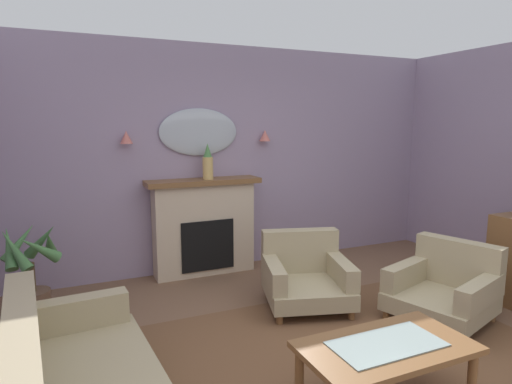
{
  "coord_description": "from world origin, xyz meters",
  "views": [
    {
      "loc": [
        -1.98,
        -2.38,
        1.82
      ],
      "look_at": [
        -0.23,
        1.53,
        1.14
      ],
      "focal_mm": 30.62,
      "sensor_mm": 36.0,
      "label": 1
    }
  ],
  "objects_px": {
    "armchair_by_coffee_table": "(305,275)",
    "armchair_in_corner": "(445,287)",
    "wall_mirror": "(199,132)",
    "floral_couch": "(72,380)",
    "wall_sconce_left": "(126,137)",
    "mantel_vase_left": "(208,163)",
    "coffee_table": "(386,353)",
    "potted_plant_corner_palm": "(31,271)",
    "fireplace": "(204,227)",
    "wall_sconce_right": "(265,136)"
  },
  "relations": [
    {
      "from": "fireplace",
      "to": "wall_sconce_left",
      "type": "relative_size",
      "value": 9.71
    },
    {
      "from": "mantel_vase_left",
      "to": "wall_sconce_right",
      "type": "relative_size",
      "value": 3.02
    },
    {
      "from": "fireplace",
      "to": "potted_plant_corner_palm",
      "type": "relative_size",
      "value": 1.51
    },
    {
      "from": "wall_sconce_left",
      "to": "armchair_in_corner",
      "type": "height_order",
      "value": "wall_sconce_left"
    },
    {
      "from": "wall_sconce_left",
      "to": "mantel_vase_left",
      "type": "bearing_deg",
      "value": -7.59
    },
    {
      "from": "armchair_by_coffee_table",
      "to": "armchair_in_corner",
      "type": "height_order",
      "value": "same"
    },
    {
      "from": "fireplace",
      "to": "armchair_by_coffee_table",
      "type": "bearing_deg",
      "value": -63.42
    },
    {
      "from": "wall_mirror",
      "to": "wall_sconce_left",
      "type": "distance_m",
      "value": 0.85
    },
    {
      "from": "mantel_vase_left",
      "to": "wall_mirror",
      "type": "height_order",
      "value": "wall_mirror"
    },
    {
      "from": "floral_couch",
      "to": "fireplace",
      "type": "bearing_deg",
      "value": 56.42
    },
    {
      "from": "armchair_in_corner",
      "to": "potted_plant_corner_palm",
      "type": "height_order",
      "value": "potted_plant_corner_palm"
    },
    {
      "from": "coffee_table",
      "to": "armchair_in_corner",
      "type": "distance_m",
      "value": 1.62
    },
    {
      "from": "armchair_in_corner",
      "to": "mantel_vase_left",
      "type": "bearing_deg",
      "value": 127.77
    },
    {
      "from": "wall_mirror",
      "to": "coffee_table",
      "type": "xyz_separation_m",
      "value": [
        0.27,
        -3.08,
        -1.33
      ]
    },
    {
      "from": "wall_sconce_right",
      "to": "coffee_table",
      "type": "xyz_separation_m",
      "value": [
        -0.58,
        -3.03,
        -1.28
      ]
    },
    {
      "from": "mantel_vase_left",
      "to": "coffee_table",
      "type": "bearing_deg",
      "value": -85.64
    },
    {
      "from": "wall_sconce_left",
      "to": "floral_couch",
      "type": "bearing_deg",
      "value": -106.11
    },
    {
      "from": "mantel_vase_left",
      "to": "wall_mirror",
      "type": "distance_m",
      "value": 0.4
    },
    {
      "from": "mantel_vase_left",
      "to": "coffee_table",
      "type": "distance_m",
      "value": 3.07
    },
    {
      "from": "wall_sconce_left",
      "to": "coffee_table",
      "type": "height_order",
      "value": "wall_sconce_left"
    },
    {
      "from": "wall_mirror",
      "to": "coffee_table",
      "type": "relative_size",
      "value": 0.87
    },
    {
      "from": "fireplace",
      "to": "coffee_table",
      "type": "bearing_deg",
      "value": -84.72
    },
    {
      "from": "wall_sconce_left",
      "to": "armchair_in_corner",
      "type": "distance_m",
      "value": 3.62
    },
    {
      "from": "potted_plant_corner_palm",
      "to": "mantel_vase_left",
      "type": "bearing_deg",
      "value": 14.88
    },
    {
      "from": "fireplace",
      "to": "potted_plant_corner_palm",
      "type": "xyz_separation_m",
      "value": [
        -1.84,
        -0.53,
        -0.11
      ]
    },
    {
      "from": "wall_sconce_left",
      "to": "coffee_table",
      "type": "relative_size",
      "value": 0.13
    },
    {
      "from": "wall_sconce_right",
      "to": "armchair_in_corner",
      "type": "bearing_deg",
      "value": -69.63
    },
    {
      "from": "armchair_by_coffee_table",
      "to": "potted_plant_corner_palm",
      "type": "height_order",
      "value": "potted_plant_corner_palm"
    },
    {
      "from": "fireplace",
      "to": "wall_mirror",
      "type": "bearing_deg",
      "value": 90.0
    },
    {
      "from": "wall_mirror",
      "to": "floral_couch",
      "type": "relative_size",
      "value": 0.54
    },
    {
      "from": "wall_sconce_right",
      "to": "potted_plant_corner_palm",
      "type": "height_order",
      "value": "wall_sconce_right"
    },
    {
      "from": "armchair_in_corner",
      "to": "armchair_by_coffee_table",
      "type": "bearing_deg",
      "value": 141.1
    },
    {
      "from": "wall_sconce_right",
      "to": "armchair_by_coffee_table",
      "type": "bearing_deg",
      "value": -98.29
    },
    {
      "from": "mantel_vase_left",
      "to": "wall_mirror",
      "type": "relative_size",
      "value": 0.44
    },
    {
      "from": "mantel_vase_left",
      "to": "coffee_table",
      "type": "height_order",
      "value": "mantel_vase_left"
    },
    {
      "from": "wall_sconce_left",
      "to": "wall_mirror",
      "type": "bearing_deg",
      "value": 3.37
    },
    {
      "from": "wall_mirror",
      "to": "wall_sconce_right",
      "type": "height_order",
      "value": "wall_mirror"
    },
    {
      "from": "floral_couch",
      "to": "armchair_by_coffee_table",
      "type": "distance_m",
      "value": 2.43
    },
    {
      "from": "wall_sconce_left",
      "to": "armchair_by_coffee_table",
      "type": "distance_m",
      "value": 2.45
    },
    {
      "from": "wall_mirror",
      "to": "armchair_by_coffee_table",
      "type": "bearing_deg",
      "value": -65.72
    },
    {
      "from": "floral_couch",
      "to": "armchair_in_corner",
      "type": "distance_m",
      "value": 3.23
    },
    {
      "from": "wall_sconce_right",
      "to": "fireplace",
      "type": "bearing_deg",
      "value": -173.84
    },
    {
      "from": "potted_plant_corner_palm",
      "to": "fireplace",
      "type": "bearing_deg",
      "value": 16.08
    },
    {
      "from": "wall_sconce_right",
      "to": "coffee_table",
      "type": "bearing_deg",
      "value": -100.81
    },
    {
      "from": "wall_sconce_right",
      "to": "wall_mirror",
      "type": "bearing_deg",
      "value": 176.63
    },
    {
      "from": "wall_sconce_right",
      "to": "floral_couch",
      "type": "bearing_deg",
      "value": -134.67
    },
    {
      "from": "potted_plant_corner_palm",
      "to": "wall_sconce_left",
      "type": "bearing_deg",
      "value": 32.1
    },
    {
      "from": "mantel_vase_left",
      "to": "potted_plant_corner_palm",
      "type": "relative_size",
      "value": 0.47
    },
    {
      "from": "fireplace",
      "to": "wall_sconce_right",
      "type": "relative_size",
      "value": 9.71
    },
    {
      "from": "fireplace",
      "to": "wall_sconce_left",
      "type": "bearing_deg",
      "value": 173.84
    }
  ]
}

